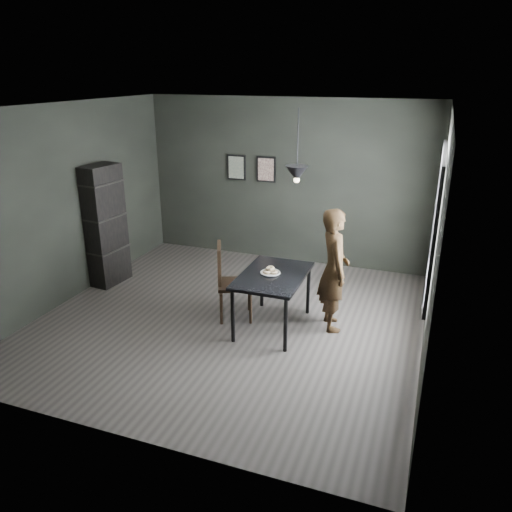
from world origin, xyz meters
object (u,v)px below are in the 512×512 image
(wood_chair, at_px, (228,277))
(shelf_unit, at_px, (105,226))
(cafe_table, at_px, (273,280))
(pendant_lamp, at_px, (297,173))
(woman, at_px, (334,270))
(white_plate, at_px, (270,273))

(wood_chair, bearing_deg, shelf_unit, 144.27)
(cafe_table, height_order, shelf_unit, shelf_unit)
(cafe_table, bearing_deg, wood_chair, 175.86)
(wood_chair, relative_size, pendant_lamp, 1.22)
(cafe_table, bearing_deg, woman, 20.74)
(shelf_unit, relative_size, pendant_lamp, 2.17)
(cafe_table, xyz_separation_m, woman, (0.73, 0.28, 0.14))
(white_plate, bearing_deg, woman, 19.02)
(cafe_table, distance_m, wood_chair, 0.65)
(white_plate, relative_size, woman, 0.14)
(white_plate, height_order, shelf_unit, shelf_unit)
(shelf_unit, bearing_deg, wood_chair, -5.86)
(wood_chair, relative_size, shelf_unit, 0.56)
(woman, distance_m, pendant_lamp, 1.34)
(white_plate, height_order, wood_chair, wood_chair)
(pendant_lamp, bearing_deg, wood_chair, -176.61)
(white_plate, bearing_deg, wood_chair, 176.63)
(woman, relative_size, pendant_lamp, 1.87)
(cafe_table, xyz_separation_m, white_plate, (-0.04, 0.01, 0.08))
(white_plate, distance_m, wood_chair, 0.63)
(cafe_table, xyz_separation_m, pendant_lamp, (0.25, 0.10, 1.38))
(cafe_table, xyz_separation_m, shelf_unit, (-2.92, 0.53, 0.27))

